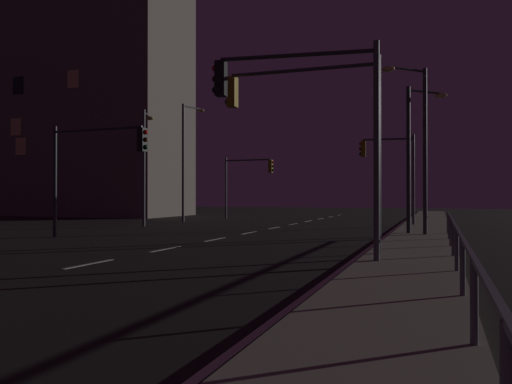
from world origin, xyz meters
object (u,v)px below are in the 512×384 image
at_px(street_lamp_median, 418,133).
at_px(building_distant, 92,52).
at_px(traffic_light_mid_right, 389,162).
at_px(traffic_light_near_left, 96,156).
at_px(traffic_light_far_center, 303,107).
at_px(traffic_light_overhead_east, 247,175).
at_px(traffic_light_near_right, 309,116).
at_px(street_lamp_across_street, 145,156).
at_px(street_lamp_mid_block, 186,152).
at_px(street_lamp_far_end, 415,144).

height_order(street_lamp_median, building_distant, building_distant).
distance_m(traffic_light_mid_right, traffic_light_near_left, 16.84).
relative_size(traffic_light_near_left, building_distant, 0.16).
relative_size(traffic_light_far_center, traffic_light_overhead_east, 1.17).
bearing_deg(traffic_light_overhead_east, traffic_light_near_right, -65.10).
xyz_separation_m(traffic_light_near_left, street_lamp_across_street, (-2.87, 8.47, 0.71)).
height_order(traffic_light_near_right, street_lamp_across_street, street_lamp_across_street).
bearing_deg(traffic_light_near_right, traffic_light_overhead_east, 114.90).
bearing_deg(building_distant, street_lamp_median, -29.21).
height_order(traffic_light_far_center, street_lamp_across_street, street_lamp_across_street).
relative_size(traffic_light_overhead_east, traffic_light_mid_right, 0.92).
distance_m(traffic_light_near_left, traffic_light_near_right, 10.35).
bearing_deg(traffic_light_mid_right, street_lamp_across_street, -162.21).
distance_m(traffic_light_near_left, street_lamp_mid_block, 13.92).
height_order(street_lamp_mid_block, street_lamp_far_end, street_lamp_mid_block).
bearing_deg(street_lamp_far_end, traffic_light_overhead_east, 134.70).
distance_m(traffic_light_overhead_east, street_lamp_median, 19.41).
bearing_deg(street_lamp_mid_block, traffic_light_overhead_east, 66.86).
distance_m(street_lamp_mid_block, building_distant, 18.64).
bearing_deg(street_lamp_median, traffic_light_near_left, -158.99).
bearing_deg(street_lamp_across_street, street_lamp_far_end, -8.89).
height_order(street_lamp_median, street_lamp_across_street, street_lamp_median).
xyz_separation_m(street_lamp_median, street_lamp_mid_block, (-15.51, 8.68, 0.32)).
bearing_deg(building_distant, traffic_light_far_center, -44.40).
relative_size(traffic_light_near_left, street_lamp_across_street, 0.71).
xyz_separation_m(traffic_light_far_center, street_lamp_mid_block, (-12.97, 18.44, 0.67)).
xyz_separation_m(traffic_light_near_left, traffic_light_near_right, (9.89, -2.97, 0.75)).
bearing_deg(street_lamp_mid_block, building_distant, 150.81).
relative_size(traffic_light_far_center, street_lamp_across_street, 0.82).
distance_m(traffic_light_far_center, traffic_light_near_right, 1.92).
distance_m(traffic_light_overhead_east, traffic_light_mid_right, 12.88).
xyz_separation_m(traffic_light_overhead_east, traffic_light_near_left, (0.39, -19.16, 0.05)).
height_order(street_lamp_median, street_lamp_mid_block, street_lamp_mid_block).
distance_m(street_lamp_mid_block, street_lamp_across_street, 5.14).
bearing_deg(building_distant, traffic_light_near_left, -52.25).
distance_m(traffic_light_mid_right, building_distant, 30.61).
xyz_separation_m(traffic_light_mid_right, street_lamp_far_end, (1.73, -6.82, 0.35)).
distance_m(traffic_light_far_center, street_lamp_far_end, 11.18).
relative_size(traffic_light_overhead_east, traffic_light_near_left, 0.99).
bearing_deg(building_distant, traffic_light_overhead_east, -7.22).
xyz_separation_m(traffic_light_overhead_east, street_lamp_far_end, (12.96, -13.10, 0.73)).
distance_m(street_lamp_far_end, street_lamp_across_street, 15.64).
xyz_separation_m(traffic_light_overhead_east, traffic_light_mid_right, (11.24, -6.28, 0.37)).
xyz_separation_m(traffic_light_far_center, street_lamp_across_street, (-13.07, 13.34, 0.04)).
xyz_separation_m(traffic_light_far_center, traffic_light_overhead_east, (-10.59, 24.03, -0.73)).
height_order(traffic_light_mid_right, street_lamp_far_end, street_lamp_far_end).
bearing_deg(street_lamp_median, street_lamp_far_end, 97.72).
bearing_deg(traffic_light_near_right, traffic_light_mid_right, 86.52).
bearing_deg(traffic_light_near_left, street_lamp_mid_block, 101.55).
bearing_deg(building_distant, street_lamp_far_end, -27.57).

